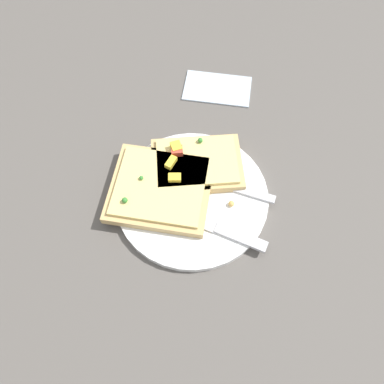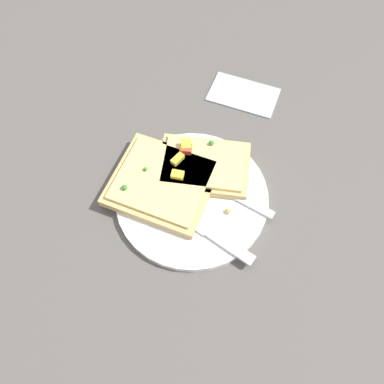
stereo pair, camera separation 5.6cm
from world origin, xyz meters
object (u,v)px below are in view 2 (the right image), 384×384
at_px(fork, 206,180).
at_px(knife, 203,228).
at_px(pizza_slice_corner, 203,165).
at_px(pizza_slice_main, 163,181).
at_px(napkin, 243,94).
at_px(plate, 192,197).

bearing_deg(fork, knife, 116.98).
distance_m(knife, pizza_slice_corner, 0.10).
relative_size(pizza_slice_main, napkin, 1.25).
height_order(knife, napkin, knife).
xyz_separation_m(knife, napkin, (0.02, -0.28, -0.01)).
height_order(knife, pizza_slice_main, pizza_slice_main).
bearing_deg(pizza_slice_corner, knife, -82.83).
xyz_separation_m(knife, pizza_slice_main, (0.08, -0.05, 0.01)).
distance_m(plate, pizza_slice_corner, 0.05).
bearing_deg(knife, napkin, -69.97).
relative_size(knife, napkin, 1.67).
bearing_deg(pizza_slice_corner, fork, -69.39).
bearing_deg(pizza_slice_main, plate, -0.95).
relative_size(plate, napkin, 1.93).
height_order(fork, pizza_slice_main, pizza_slice_main).
bearing_deg(napkin, plate, 87.11).
xyz_separation_m(fork, pizza_slice_corner, (0.01, -0.02, 0.01)).
bearing_deg(pizza_slice_corner, plate, -101.36).
relative_size(fork, knife, 1.02).
relative_size(pizza_slice_corner, napkin, 1.32).
height_order(plate, pizza_slice_main, pizza_slice_main).
bearing_deg(plate, pizza_slice_main, -1.61).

